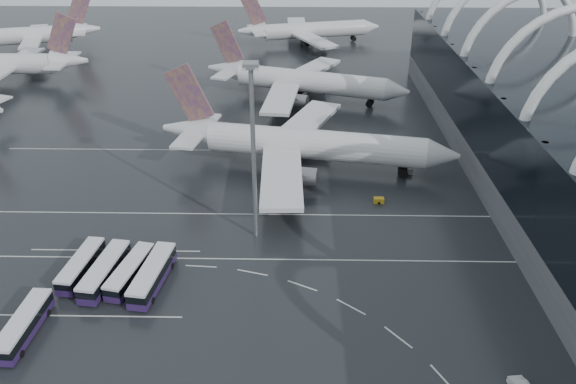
{
  "coord_description": "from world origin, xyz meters",
  "views": [
    {
      "loc": [
        5.89,
        -75.79,
        52.97
      ],
      "look_at": [
        4.32,
        7.82,
        7.0
      ],
      "focal_mm": 35.0,
      "sensor_mm": 36.0,
      "label": 1
    }
  ],
  "objects_px": {
    "bus_row_near_b": "(105,271)",
    "floodlight_mast": "(253,133)",
    "jet_remote_mid": "(13,64)",
    "airliner_gate_b": "(301,81)",
    "gse_cart_belly_c": "(284,205)",
    "gse_cart_belly_a": "(379,200)",
    "bus_row_near_c": "(130,271)",
    "bus_row_far_a": "(24,325)",
    "bus_row_near_d": "(153,275)",
    "gse_cart_belly_b": "(407,171)",
    "airliner_gate_c": "(308,31)",
    "jet_remote_far": "(37,35)",
    "bus_row_near_a": "(81,265)",
    "airliner_main": "(300,144)"
  },
  "relations": [
    {
      "from": "gse_cart_belly_b",
      "to": "airliner_main",
      "type": "bearing_deg",
      "value": 173.46
    },
    {
      "from": "jet_remote_far",
      "to": "bus_row_far_a",
      "type": "distance_m",
      "value": 158.12
    },
    {
      "from": "gse_cart_belly_b",
      "to": "gse_cart_belly_c",
      "type": "relative_size",
      "value": 1.04
    },
    {
      "from": "jet_remote_mid",
      "to": "gse_cart_belly_a",
      "type": "bearing_deg",
      "value": 143.81
    },
    {
      "from": "bus_row_near_c",
      "to": "bus_row_near_a",
      "type": "bearing_deg",
      "value": 92.13
    },
    {
      "from": "bus_row_near_a",
      "to": "floodlight_mast",
      "type": "height_order",
      "value": "floodlight_mast"
    },
    {
      "from": "jet_remote_mid",
      "to": "bus_row_near_a",
      "type": "height_order",
      "value": "jet_remote_mid"
    },
    {
      "from": "bus_row_near_c",
      "to": "bus_row_near_d",
      "type": "distance_m",
      "value": 3.8
    },
    {
      "from": "bus_row_far_a",
      "to": "gse_cart_belly_c",
      "type": "bearing_deg",
      "value": -41.84
    },
    {
      "from": "airliner_gate_c",
      "to": "gse_cart_belly_b",
      "type": "xyz_separation_m",
      "value": [
        19.42,
        -107.99,
        -4.26
      ]
    },
    {
      "from": "bus_row_near_b",
      "to": "floodlight_mast",
      "type": "relative_size",
      "value": 0.44
    },
    {
      "from": "jet_remote_mid",
      "to": "gse_cart_belly_c",
      "type": "bearing_deg",
      "value": 137.64
    },
    {
      "from": "airliner_main",
      "to": "gse_cart_belly_a",
      "type": "height_order",
      "value": "airliner_main"
    },
    {
      "from": "bus_row_near_d",
      "to": "gse_cart_belly_b",
      "type": "bearing_deg",
      "value": -41.9
    },
    {
      "from": "airliner_gate_b",
      "to": "gse_cart_belly_c",
      "type": "xyz_separation_m",
      "value": [
        -3.14,
        -60.47,
        -4.48
      ]
    },
    {
      "from": "bus_row_near_b",
      "to": "bus_row_far_a",
      "type": "height_order",
      "value": "bus_row_near_b"
    },
    {
      "from": "airliner_main",
      "to": "airliner_gate_c",
      "type": "xyz_separation_m",
      "value": [
        2.78,
        105.45,
        -0.45
      ]
    },
    {
      "from": "airliner_gate_b",
      "to": "bus_row_near_c",
      "type": "distance_m",
      "value": 86.84
    },
    {
      "from": "jet_remote_mid",
      "to": "airliner_gate_b",
      "type": "bearing_deg",
      "value": 169.97
    },
    {
      "from": "bus_row_near_b",
      "to": "bus_row_far_a",
      "type": "xyz_separation_m",
      "value": [
        -7.17,
        -11.89,
        -0.1
      ]
    },
    {
      "from": "gse_cart_belly_c",
      "to": "jet_remote_mid",
      "type": "bearing_deg",
      "value": 138.2
    },
    {
      "from": "jet_remote_mid",
      "to": "gse_cart_belly_c",
      "type": "xyz_separation_m",
      "value": [
        83.87,
        -74.98,
        -4.79
      ]
    },
    {
      "from": "gse_cart_belly_c",
      "to": "gse_cart_belly_a",
      "type": "bearing_deg",
      "value": 6.62
    },
    {
      "from": "jet_remote_mid",
      "to": "gse_cart_belly_a",
      "type": "relative_size",
      "value": 25.16
    },
    {
      "from": "bus_row_near_d",
      "to": "gse_cart_belly_a",
      "type": "xyz_separation_m",
      "value": [
        36.97,
        25.45,
        -1.28
      ]
    },
    {
      "from": "airliner_gate_c",
      "to": "bus_row_near_b",
      "type": "distance_m",
      "value": 148.66
    },
    {
      "from": "bus_row_near_d",
      "to": "gse_cart_belly_c",
      "type": "bearing_deg",
      "value": -31.72
    },
    {
      "from": "airliner_main",
      "to": "bus_row_near_a",
      "type": "bearing_deg",
      "value": -121.02
    },
    {
      "from": "jet_remote_mid",
      "to": "airliner_gate_c",
      "type": "bearing_deg",
      "value": -152.62
    },
    {
      "from": "bus_row_near_d",
      "to": "bus_row_near_a",
      "type": "bearing_deg",
      "value": 86.07
    },
    {
      "from": "bus_row_near_d",
      "to": "gse_cart_belly_c",
      "type": "relative_size",
      "value": 6.3
    },
    {
      "from": "jet_remote_mid",
      "to": "bus_row_near_d",
      "type": "bearing_deg",
      "value": 122.81
    },
    {
      "from": "airliner_gate_c",
      "to": "bus_row_near_b",
      "type": "height_order",
      "value": "airliner_gate_c"
    },
    {
      "from": "airliner_gate_b",
      "to": "bus_row_near_a",
      "type": "bearing_deg",
      "value": -94.39
    },
    {
      "from": "bus_row_near_c",
      "to": "jet_remote_far",
      "type": "bearing_deg",
      "value": 38.89
    },
    {
      "from": "bus_row_near_a",
      "to": "bus_row_near_d",
      "type": "bearing_deg",
      "value": -95.25
    },
    {
      "from": "airliner_main",
      "to": "gse_cart_belly_a",
      "type": "xyz_separation_m",
      "value": [
        14.88,
        -15.02,
        -4.8
      ]
    },
    {
      "from": "bus_row_near_b",
      "to": "gse_cart_belly_c",
      "type": "bearing_deg",
      "value": -41.81
    },
    {
      "from": "bus_row_near_c",
      "to": "bus_row_far_a",
      "type": "relative_size",
      "value": 1.0
    },
    {
      "from": "airliner_main",
      "to": "bus_row_far_a",
      "type": "relative_size",
      "value": 5.06
    },
    {
      "from": "jet_remote_far",
      "to": "floodlight_mast",
      "type": "xyz_separation_m",
      "value": [
        87.63,
        -122.02,
        13.74
      ]
    },
    {
      "from": "jet_remote_mid",
      "to": "bus_row_near_c",
      "type": "distance_m",
      "value": 114.99
    },
    {
      "from": "jet_remote_far",
      "to": "bus_row_near_a",
      "type": "xyz_separation_m",
      "value": [
        61.55,
        -133.45,
        -3.6
      ]
    },
    {
      "from": "airliner_main",
      "to": "bus_row_near_d",
      "type": "bearing_deg",
      "value": -108.2
    },
    {
      "from": "airliner_main",
      "to": "floodlight_mast",
      "type": "bearing_deg",
      "value": -95.43
    },
    {
      "from": "jet_remote_mid",
      "to": "gse_cart_belly_a",
      "type": "height_order",
      "value": "jet_remote_mid"
    },
    {
      "from": "airliner_main",
      "to": "airliner_gate_b",
      "type": "height_order",
      "value": "airliner_main"
    },
    {
      "from": "gse_cart_belly_a",
      "to": "gse_cart_belly_b",
      "type": "height_order",
      "value": "gse_cart_belly_b"
    },
    {
      "from": "airliner_main",
      "to": "airliner_gate_b",
      "type": "bearing_deg",
      "value": 100.26
    },
    {
      "from": "bus_row_near_d",
      "to": "gse_cart_belly_b",
      "type": "height_order",
      "value": "bus_row_near_d"
    }
  ]
}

